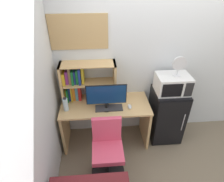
% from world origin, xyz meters
% --- Properties ---
extents(wall_back, '(6.40, 0.04, 2.60)m').
position_xyz_m(wall_back, '(0.40, 0.02, 1.30)').
color(wall_back, silver).
rests_on(wall_back, ground_plane).
extents(wall_left, '(0.04, 4.40, 2.60)m').
position_xyz_m(wall_left, '(-1.62, -1.60, 1.30)').
color(wall_left, silver).
rests_on(wall_left, ground_plane).
extents(desk, '(1.32, 0.59, 0.76)m').
position_xyz_m(desk, '(-0.89, -0.29, 0.53)').
color(desk, tan).
rests_on(desk, ground_plane).
extents(hutch_bookshelf, '(0.79, 0.27, 0.60)m').
position_xyz_m(hutch_bookshelf, '(-1.24, -0.12, 1.07)').
color(hutch_bookshelf, tan).
rests_on(hutch_bookshelf, desk).
extents(monitor, '(0.57, 0.18, 0.39)m').
position_xyz_m(monitor, '(-0.87, -0.40, 0.98)').
color(monitor, black).
rests_on(monitor, desk).
extents(keyboard, '(0.39, 0.15, 0.02)m').
position_xyz_m(keyboard, '(-0.84, -0.40, 0.77)').
color(keyboard, '#333338').
rests_on(keyboard, desk).
extents(computer_mouse, '(0.06, 0.11, 0.03)m').
position_xyz_m(computer_mouse, '(-0.54, -0.40, 0.77)').
color(computer_mouse, silver).
rests_on(computer_mouse, desk).
extents(water_bottle, '(0.07, 0.07, 0.21)m').
position_xyz_m(water_bottle, '(-1.45, -0.39, 0.86)').
color(water_bottle, silver).
rests_on(water_bottle, desk).
extents(mini_fridge, '(0.49, 0.50, 0.91)m').
position_xyz_m(mini_fridge, '(0.11, -0.26, 0.45)').
color(mini_fridge, black).
rests_on(mini_fridge, ground_plane).
extents(microwave, '(0.48, 0.36, 0.27)m').
position_xyz_m(microwave, '(0.11, -0.26, 1.04)').
color(microwave, silver).
rests_on(microwave, mini_fridge).
extents(desk_fan, '(0.20, 0.11, 0.29)m').
position_xyz_m(desk_fan, '(0.14, -0.26, 1.35)').
color(desk_fan, silver).
rests_on(desk_fan, microwave).
extents(desk_chair, '(0.46, 0.46, 0.87)m').
position_xyz_m(desk_chair, '(-0.89, -0.87, 0.39)').
color(desk_chair, black).
rests_on(desk_chair, ground_plane).
extents(wall_corkboard, '(0.78, 0.02, 0.47)m').
position_xyz_m(wall_corkboard, '(-1.21, -0.01, 1.75)').
color(wall_corkboard, tan).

